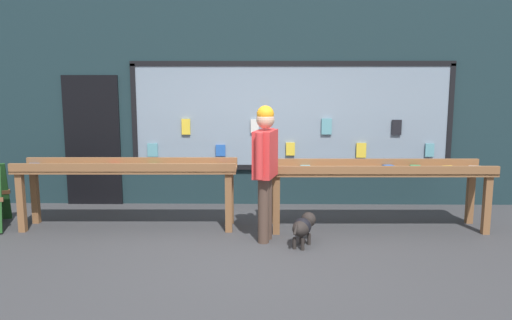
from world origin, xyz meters
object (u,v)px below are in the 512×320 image
person_browsing (265,163)px  small_dog (303,226)px  display_table_right (378,175)px  display_table_left (128,173)px

person_browsing → small_dog: person_browsing is taller
person_browsing → display_table_right: bearing=-55.4°
display_table_left → display_table_right: size_ratio=1.00×
display_table_left → small_dog: 2.52m
display_table_left → small_dog: display_table_left is taller
display_table_left → small_dog: size_ratio=5.41×
display_table_left → display_table_right: (3.42, 0.00, -0.01)m
display_table_left → person_browsing: person_browsing is taller
person_browsing → small_dog: 0.91m
display_table_right → small_dog: display_table_right is taller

